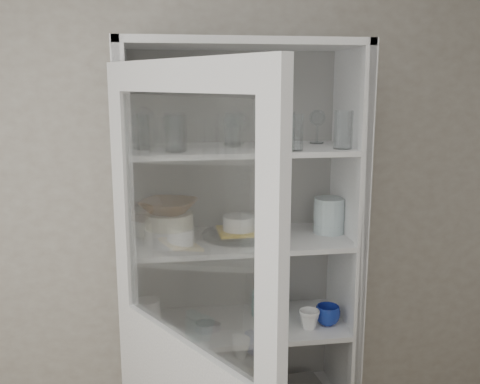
# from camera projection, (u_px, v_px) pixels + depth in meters

# --- Properties ---
(wall_back) EXTENTS (3.60, 0.02, 2.60)m
(wall_back) POSITION_uv_depth(u_px,v_px,m) (191.00, 218.00, 2.53)
(wall_back) COLOR gray
(wall_back) RESTS_ON ground
(pantry_cabinet) EXTENTS (1.00, 0.45, 2.10)m
(pantry_cabinet) POSITION_uv_depth(u_px,v_px,m) (238.00, 300.00, 2.48)
(pantry_cabinet) COLOR silver
(pantry_cabinet) RESTS_ON floor
(tumbler_0) EXTENTS (0.09, 0.09, 0.16)m
(tumbler_0) POSITION_uv_depth(u_px,v_px,m) (175.00, 133.00, 2.08)
(tumbler_0) COLOR silver
(tumbler_0) RESTS_ON shelf_glass
(tumbler_1) EXTENTS (0.09, 0.09, 0.14)m
(tumbler_1) POSITION_uv_depth(u_px,v_px,m) (159.00, 135.00, 2.07)
(tumbler_1) COLOR silver
(tumbler_1) RESTS_ON shelf_glass
(tumbler_2) EXTENTS (0.09, 0.09, 0.14)m
(tumbler_2) POSITION_uv_depth(u_px,v_px,m) (178.00, 133.00, 2.11)
(tumbler_2) COLOR silver
(tumbler_2) RESTS_ON shelf_glass
(tumbler_3) EXTENTS (0.09, 0.09, 0.14)m
(tumbler_3) POSITION_uv_depth(u_px,v_px,m) (270.00, 133.00, 2.17)
(tumbler_3) COLOR silver
(tumbler_3) RESTS_ON shelf_glass
(tumbler_4) EXTENTS (0.09, 0.09, 0.16)m
(tumbler_4) POSITION_uv_depth(u_px,v_px,m) (285.00, 131.00, 2.12)
(tumbler_4) COLOR silver
(tumbler_4) RESTS_ON shelf_glass
(tumbler_5) EXTENTS (0.08, 0.08, 0.15)m
(tumbler_5) POSITION_uv_depth(u_px,v_px,m) (294.00, 132.00, 2.14)
(tumbler_5) COLOR silver
(tumbler_5) RESTS_ON shelf_glass
(tumbler_6) EXTENTS (0.10, 0.10, 0.16)m
(tumbler_6) POSITION_uv_depth(u_px,v_px,m) (343.00, 130.00, 2.19)
(tumbler_6) COLOR silver
(tumbler_6) RESTS_ON shelf_glass
(tumbler_7) EXTENTS (0.09, 0.09, 0.14)m
(tumbler_7) POSITION_uv_depth(u_px,v_px,m) (142.00, 132.00, 2.18)
(tumbler_7) COLOR silver
(tumbler_7) RESTS_ON shelf_glass
(tumbler_8) EXTENTS (0.10, 0.10, 0.15)m
(tumbler_8) POSITION_uv_depth(u_px,v_px,m) (145.00, 131.00, 2.17)
(tumbler_8) COLOR silver
(tumbler_8) RESTS_ON shelf_glass
(tumbler_9) EXTENTS (0.10, 0.10, 0.15)m
(tumbler_9) POSITION_uv_depth(u_px,v_px,m) (233.00, 129.00, 2.27)
(tumbler_9) COLOR silver
(tumbler_9) RESTS_ON shelf_glass
(goblet_0) EXTENTS (0.08, 0.08, 0.18)m
(goblet_0) POSITION_uv_depth(u_px,v_px,m) (144.00, 124.00, 2.30)
(goblet_0) COLOR silver
(goblet_0) RESTS_ON shelf_glass
(goblet_1) EXTENTS (0.07, 0.07, 0.16)m
(goblet_1) POSITION_uv_depth(u_px,v_px,m) (238.00, 126.00, 2.38)
(goblet_1) COLOR silver
(goblet_1) RESTS_ON shelf_glass
(goblet_2) EXTENTS (0.07, 0.07, 0.15)m
(goblet_2) POSITION_uv_depth(u_px,v_px,m) (231.00, 127.00, 2.35)
(goblet_2) COLOR silver
(goblet_2) RESTS_ON shelf_glass
(goblet_3) EXTENTS (0.07, 0.07, 0.16)m
(goblet_3) POSITION_uv_depth(u_px,v_px,m) (317.00, 125.00, 2.39)
(goblet_3) COLOR silver
(goblet_3) RESTS_ON shelf_glass
(plate_stack_front) EXTENTS (0.21, 0.21, 0.07)m
(plate_stack_front) POSITION_uv_depth(u_px,v_px,m) (170.00, 235.00, 2.26)
(plate_stack_front) COLOR white
(plate_stack_front) RESTS_ON shelf_plates
(plate_stack_back) EXTENTS (0.19, 0.19, 0.11)m
(plate_stack_back) POSITION_uv_depth(u_px,v_px,m) (146.00, 221.00, 2.41)
(plate_stack_back) COLOR white
(plate_stack_back) RESTS_ON shelf_plates
(cream_bowl) EXTENTS (0.25, 0.25, 0.06)m
(cream_bowl) POSITION_uv_depth(u_px,v_px,m) (169.00, 220.00, 2.24)
(cream_bowl) COLOR silver
(cream_bowl) RESTS_ON plate_stack_front
(terracotta_bowl) EXTENTS (0.30, 0.30, 0.06)m
(terracotta_bowl) POSITION_uv_depth(u_px,v_px,m) (169.00, 207.00, 2.23)
(terracotta_bowl) COLOR #573216
(terracotta_bowl) RESTS_ON cream_bowl
(glass_platter) EXTENTS (0.36, 0.36, 0.02)m
(glass_platter) POSITION_uv_depth(u_px,v_px,m) (239.00, 234.00, 2.36)
(glass_platter) COLOR silver
(glass_platter) RESTS_ON shelf_plates
(yellow_trivet) EXTENTS (0.19, 0.19, 0.01)m
(yellow_trivet) POSITION_uv_depth(u_px,v_px,m) (239.00, 231.00, 2.36)
(yellow_trivet) COLOR yellow
(yellow_trivet) RESTS_ON glass_platter
(white_ramekin) EXTENTS (0.19, 0.19, 0.06)m
(white_ramekin) POSITION_uv_depth(u_px,v_px,m) (239.00, 223.00, 2.35)
(white_ramekin) COLOR white
(white_ramekin) RESTS_ON yellow_trivet
(grey_bowl_stack) EXTENTS (0.14, 0.14, 0.16)m
(grey_bowl_stack) POSITION_uv_depth(u_px,v_px,m) (329.00, 215.00, 2.41)
(grey_bowl_stack) COLOR #AABBBE
(grey_bowl_stack) RESTS_ON shelf_plates
(mug_blue) EXTENTS (0.14, 0.14, 0.09)m
(mug_blue) POSITION_uv_depth(u_px,v_px,m) (328.00, 315.00, 2.40)
(mug_blue) COLOR navy
(mug_blue) RESTS_ON shelf_mugs
(mug_teal) EXTENTS (0.11, 0.11, 0.10)m
(mug_teal) POSITION_uv_depth(u_px,v_px,m) (276.00, 304.00, 2.51)
(mug_teal) COLOR teal
(mug_teal) RESTS_ON shelf_mugs
(mug_white) EXTENTS (0.12, 0.12, 0.09)m
(mug_white) POSITION_uv_depth(u_px,v_px,m) (309.00, 319.00, 2.36)
(mug_white) COLOR white
(mug_white) RESTS_ON shelf_mugs
(teal_jar) EXTENTS (0.09, 0.09, 0.11)m
(teal_jar) POSITION_uv_depth(u_px,v_px,m) (261.00, 304.00, 2.50)
(teal_jar) COLOR teal
(teal_jar) RESTS_ON shelf_mugs
(measuring_cups) EXTENTS (0.09, 0.09, 0.04)m
(measuring_cups) POSITION_uv_depth(u_px,v_px,m) (206.00, 327.00, 2.34)
(measuring_cups) COLOR silver
(measuring_cups) RESTS_ON shelf_mugs
(white_canister) EXTENTS (0.12, 0.12, 0.13)m
(white_canister) POSITION_uv_depth(u_px,v_px,m) (148.00, 313.00, 2.37)
(white_canister) COLOR white
(white_canister) RESTS_ON shelf_mugs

